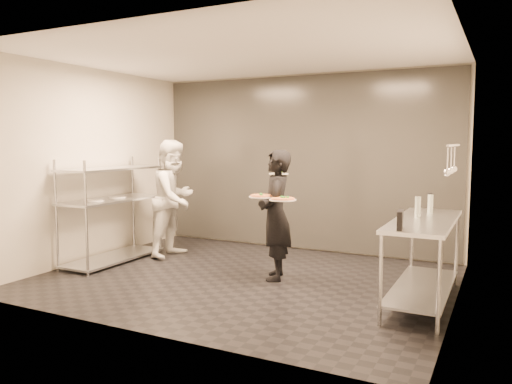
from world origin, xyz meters
The scene contains 13 objects.
room_shell centered at (0.00, 1.18, 1.40)m, with size 5.00×4.00×2.80m.
pass_rack centered at (-2.15, 0.00, 0.77)m, with size 0.60×1.60×1.50m.
prep_counter centered at (2.18, 0.00, 0.63)m, with size 0.60×1.80×0.92m.
utensil_rail centered at (2.43, 0.00, 1.55)m, with size 0.07×1.20×0.31m.
waiter centered at (0.37, 0.19, 0.82)m, with size 0.60×0.39×1.64m, color black.
chef centered at (-1.55, 0.69, 0.88)m, with size 0.86×0.67×1.76m, color white.
pizza_plate_near centered at (0.24, 0.02, 1.07)m, with size 0.30×0.30×0.05m.
pizza_plate_far centered at (0.57, -0.06, 1.06)m, with size 0.32×0.32×0.05m.
salad_plate centered at (0.28, 0.48, 1.34)m, with size 0.26×0.26×0.07m.
pos_monitor centered at (2.06, -0.72, 1.01)m, with size 0.05×0.24×0.18m, color black.
bottle_green centered at (2.09, 0.12, 1.03)m, with size 0.06×0.06×0.22m, color gray.
bottle_clear centered at (2.16, 0.56, 1.02)m, with size 0.06×0.06×0.21m, color gray.
bottle_dark centered at (2.12, 0.80, 1.02)m, with size 0.06×0.06×0.20m, color black.
Camera 1 is at (2.92, -5.46, 1.74)m, focal length 35.00 mm.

